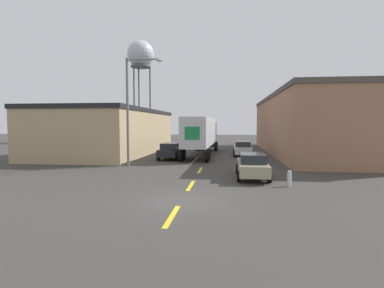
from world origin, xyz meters
TOP-DOWN VIEW (x-y plane):
  - ground_plane at (0.00, 0.00)m, footprint 160.00×160.00m
  - road_centerline at (0.00, 3.31)m, footprint 0.20×13.41m
  - warehouse_left at (-11.35, 20.77)m, footprint 9.84×21.35m
  - warehouse_right at (10.73, 22.83)m, footprint 8.60×27.99m
  - semi_truck at (-0.82, 19.19)m, footprint 2.99×13.78m
  - parked_car_right_near at (3.48, 6.04)m, footprint 1.92×4.54m
  - parked_car_left_far at (-3.48, 15.42)m, footprint 1.92×4.54m
  - parked_car_right_far at (3.48, 18.86)m, footprint 1.92×4.54m
  - water_tower at (-14.94, 44.51)m, footprint 5.15×5.15m
  - street_lamp at (-5.50, 10.20)m, footprint 2.95×0.32m
  - fire_hydrant at (5.24, 3.73)m, footprint 0.22×0.22m

SIDE VIEW (x-z plane):
  - ground_plane at x=0.00m, z-range 0.00..0.00m
  - road_centerline at x=0.00m, z-range 0.00..0.01m
  - fire_hydrant at x=5.24m, z-range 0.00..0.87m
  - parked_car_right_near at x=3.48m, z-range 0.03..1.56m
  - parked_car_left_far at x=-3.48m, z-range 0.03..1.56m
  - parked_car_right_far at x=3.48m, z-range 0.03..1.56m
  - semi_truck at x=-0.82m, z-range 0.42..4.36m
  - warehouse_left at x=-11.35m, z-range 0.01..4.99m
  - warehouse_right at x=10.73m, z-range 0.01..6.52m
  - street_lamp at x=-5.50m, z-range 0.69..9.12m
  - water_tower at x=-14.94m, z-range 6.80..26.16m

